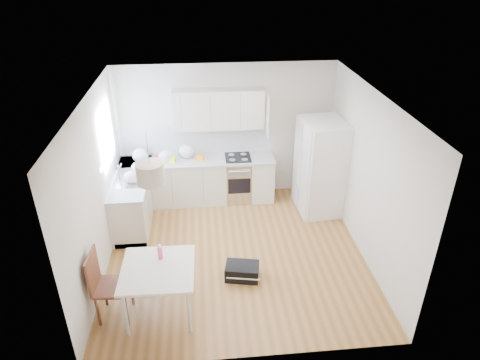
# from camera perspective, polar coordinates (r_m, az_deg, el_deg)

# --- Properties ---
(floor) EXTENTS (4.20, 4.20, 0.00)m
(floor) POSITION_cam_1_polar(r_m,az_deg,el_deg) (7.32, -0.52, -9.70)
(floor) COLOR brown
(floor) RESTS_ON ground
(ceiling) EXTENTS (4.20, 4.20, 0.00)m
(ceiling) POSITION_cam_1_polar(r_m,az_deg,el_deg) (6.04, -0.63, 10.91)
(ceiling) COLOR white
(ceiling) RESTS_ON wall_back
(wall_back) EXTENTS (4.20, 0.00, 4.20)m
(wall_back) POSITION_cam_1_polar(r_m,az_deg,el_deg) (8.47, -1.84, 6.43)
(wall_back) COLOR beige
(wall_back) RESTS_ON floor
(wall_left) EXTENTS (0.00, 4.20, 4.20)m
(wall_left) POSITION_cam_1_polar(r_m,az_deg,el_deg) (6.74, -18.64, -1.21)
(wall_left) COLOR beige
(wall_left) RESTS_ON floor
(wall_right) EXTENTS (0.00, 4.20, 4.20)m
(wall_right) POSITION_cam_1_polar(r_m,az_deg,el_deg) (7.05, 16.70, 0.43)
(wall_right) COLOR beige
(wall_right) RESTS_ON floor
(window_glassblock) EXTENTS (0.02, 1.00, 1.00)m
(window_glassblock) POSITION_cam_1_polar(r_m,az_deg,el_deg) (7.59, -17.38, 5.71)
(window_glassblock) COLOR #BFE0F9
(window_glassblock) RESTS_ON wall_left
(cabinets_back) EXTENTS (3.00, 0.60, 0.88)m
(cabinets_back) POSITION_cam_1_polar(r_m,az_deg,el_deg) (8.57, -5.61, -0.15)
(cabinets_back) COLOR beige
(cabinets_back) RESTS_ON floor
(cabinets_left) EXTENTS (0.60, 1.80, 0.88)m
(cabinets_left) POSITION_cam_1_polar(r_m,az_deg,el_deg) (8.15, -14.03, -2.54)
(cabinets_left) COLOR beige
(cabinets_left) RESTS_ON floor
(counter_back) EXTENTS (3.02, 0.64, 0.04)m
(counter_back) POSITION_cam_1_polar(r_m,az_deg,el_deg) (8.36, -5.76, 2.63)
(counter_back) COLOR #AAACAE
(counter_back) RESTS_ON cabinets_back
(counter_left) EXTENTS (0.64, 1.82, 0.04)m
(counter_left) POSITION_cam_1_polar(r_m,az_deg,el_deg) (7.93, -14.41, 0.32)
(counter_left) COLOR #AAACAE
(counter_left) RESTS_ON cabinets_left
(backsplash_back) EXTENTS (3.00, 0.01, 0.58)m
(backsplash_back) POSITION_cam_1_polar(r_m,az_deg,el_deg) (8.50, -5.88, 5.37)
(backsplash_back) COLOR white
(backsplash_back) RESTS_ON wall_back
(backsplash_left) EXTENTS (0.01, 1.80, 0.58)m
(backsplash_left) POSITION_cam_1_polar(r_m,az_deg,el_deg) (7.85, -16.80, 2.21)
(backsplash_left) COLOR white
(backsplash_left) RESTS_ON wall_left
(upper_cabinets) EXTENTS (1.70, 0.32, 0.75)m
(upper_cabinets) POSITION_cam_1_polar(r_m,az_deg,el_deg) (8.12, -2.89, 9.41)
(upper_cabinets) COLOR beige
(upper_cabinets) RESTS_ON wall_back
(range_oven) EXTENTS (0.50, 0.61, 0.88)m
(range_oven) POSITION_cam_1_polar(r_m,az_deg,el_deg) (8.60, -0.28, 0.10)
(range_oven) COLOR #B4B6B9
(range_oven) RESTS_ON floor
(sink) EXTENTS (0.50, 0.80, 0.16)m
(sink) POSITION_cam_1_polar(r_m,az_deg,el_deg) (7.88, -14.47, 0.24)
(sink) COLOR #B4B6B9
(sink) RESTS_ON counter_left
(refrigerator) EXTENTS (0.94, 0.98, 1.82)m
(refrigerator) POSITION_cam_1_polar(r_m,az_deg,el_deg) (8.17, 10.79, 1.70)
(refrigerator) COLOR white
(refrigerator) RESTS_ON floor
(dining_table) EXTENTS (0.99, 0.99, 0.77)m
(dining_table) POSITION_cam_1_polar(r_m,az_deg,el_deg) (5.97, -10.86, -12.11)
(dining_table) COLOR beige
(dining_table) RESTS_ON floor
(dining_chair) EXTENTS (0.47, 0.47, 1.06)m
(dining_chair) POSITION_cam_1_polar(r_m,az_deg,el_deg) (6.17, -16.66, -13.30)
(dining_chair) COLOR #502818
(dining_chair) RESTS_ON floor
(drink_bottle) EXTENTS (0.08, 0.08, 0.23)m
(drink_bottle) POSITION_cam_1_polar(r_m,az_deg,el_deg) (6.01, -10.62, -9.38)
(drink_bottle) COLOR #F4438E
(drink_bottle) RESTS_ON dining_table
(gym_bag) EXTENTS (0.57, 0.43, 0.24)m
(gym_bag) POSITION_cam_1_polar(r_m,az_deg,el_deg) (6.77, 0.29, -12.07)
(gym_bag) COLOR black
(gym_bag) RESTS_ON floor
(pendant_lamp) EXTENTS (0.37, 0.37, 0.26)m
(pendant_lamp) POSITION_cam_1_polar(r_m,az_deg,el_deg) (5.16, -11.87, 0.86)
(pendant_lamp) COLOR #C1AD94
(pendant_lamp) RESTS_ON ceiling
(grocery_bag_a) EXTENTS (0.30, 0.25, 0.27)m
(grocery_bag_a) POSITION_cam_1_polar(r_m,az_deg,el_deg) (8.38, -13.19, 3.22)
(grocery_bag_a) COLOR white
(grocery_bag_a) RESTS_ON counter_back
(grocery_bag_b) EXTENTS (0.25, 0.22, 0.23)m
(grocery_bag_b) POSITION_cam_1_polar(r_m,az_deg,el_deg) (8.29, -9.97, 3.12)
(grocery_bag_b) COLOR white
(grocery_bag_b) RESTS_ON counter_back
(grocery_bag_c) EXTENTS (0.30, 0.26, 0.27)m
(grocery_bag_c) POSITION_cam_1_polar(r_m,az_deg,el_deg) (8.39, -7.15, 3.82)
(grocery_bag_c) COLOR white
(grocery_bag_c) RESTS_ON counter_back
(grocery_bag_d) EXTENTS (0.22, 0.19, 0.20)m
(grocery_bag_d) POSITION_cam_1_polar(r_m,az_deg,el_deg) (7.99, -13.52, 1.62)
(grocery_bag_d) COLOR white
(grocery_bag_d) RESTS_ON counter_back
(grocery_bag_e) EXTENTS (0.24, 0.21, 0.22)m
(grocery_bag_e) POSITION_cam_1_polar(r_m,az_deg,el_deg) (7.66, -14.38, 0.36)
(grocery_bag_e) COLOR white
(grocery_bag_e) RESTS_ON counter_left
(snack_orange) EXTENTS (0.16, 0.12, 0.10)m
(snack_orange) POSITION_cam_1_polar(r_m,az_deg,el_deg) (8.30, -5.40, 2.99)
(snack_orange) COLOR orange
(snack_orange) RESTS_ON counter_back
(snack_yellow) EXTENTS (0.20, 0.15, 0.12)m
(snack_yellow) POSITION_cam_1_polar(r_m,az_deg,el_deg) (8.29, -9.17, 2.77)
(snack_yellow) COLOR yellow
(snack_yellow) RESTS_ON counter_back
(snack_red) EXTENTS (0.17, 0.13, 0.10)m
(snack_red) POSITION_cam_1_polar(r_m,az_deg,el_deg) (8.41, -10.70, 2.96)
(snack_red) COLOR red
(snack_red) RESTS_ON counter_back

